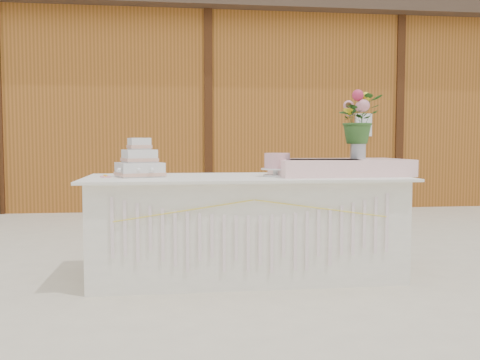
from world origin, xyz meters
The scene contains 9 objects.
ground centered at (0.00, 0.00, 0.00)m, with size 80.00×80.00×0.00m, color beige.
barn centered at (-0.01, 5.99, 1.68)m, with size 12.60×4.60×3.30m.
cake_table centered at (0.00, 0.00, 0.39)m, with size 2.40×1.00×0.77m.
wedding_cake centered at (-0.80, 0.04, 0.87)m, with size 0.41×0.41×0.29m.
pink_cake_stand centered at (0.24, -0.07, 0.87)m, with size 0.25×0.25×0.18m.
satin_runner centered at (0.74, -0.01, 0.83)m, with size 1.01×0.59×0.13m, color #FDCCCB.
flower_vase centered at (0.91, 0.04, 0.98)m, with size 0.12×0.12×0.17m, color silver.
bouquet centered at (0.91, 0.04, 1.26)m, with size 0.35×0.30×0.39m, color #315E25.
loose_flowers centered at (-0.99, 0.11, 0.78)m, with size 0.15×0.35×0.02m, color pink, non-canonical shape.
Camera 1 is at (-0.56, -4.03, 1.03)m, focal length 40.00 mm.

